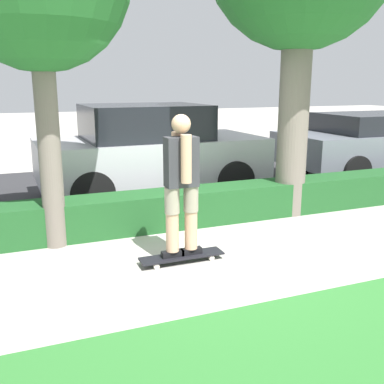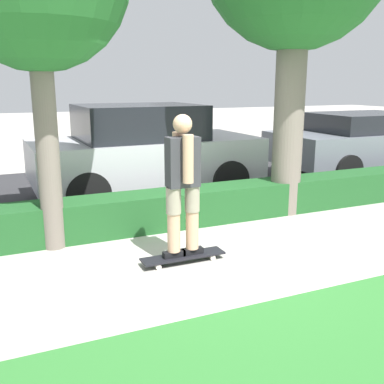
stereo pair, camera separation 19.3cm
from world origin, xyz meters
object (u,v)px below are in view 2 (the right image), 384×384
object	(u,v)px
skateboard	(183,256)
parked_car_middle	(144,149)
skater_person	(183,183)
parked_car_rear	(366,141)

from	to	relation	value
skateboard	parked_car_middle	bearing A→B (deg)	79.60
skater_person	parked_car_middle	size ratio (longest dim) A/B	0.40
parked_car_rear	skater_person	bearing A→B (deg)	-150.43
skateboard	parked_car_rear	bearing A→B (deg)	28.50
parked_car_middle	parked_car_rear	distance (m)	5.25
skateboard	parked_car_rear	xyz separation A→B (m)	(5.84, 3.17, 0.68)
skateboard	skater_person	size ratio (longest dim) A/B	0.61
skater_person	parked_car_rear	bearing A→B (deg)	28.50
skateboard	parked_car_rear	world-z (taller)	parked_car_rear
skater_person	parked_car_rear	xyz separation A→B (m)	(5.84, 3.17, -0.20)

